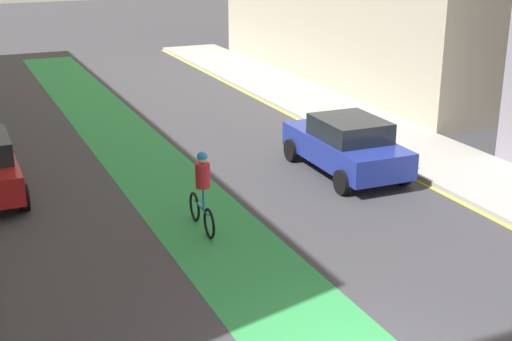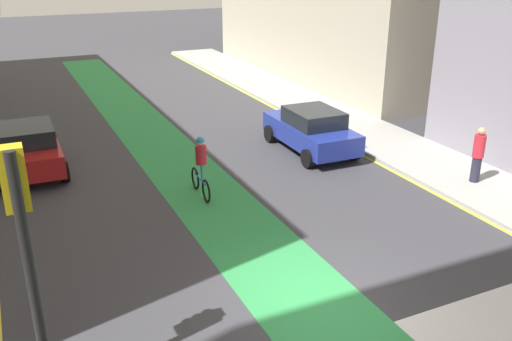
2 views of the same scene
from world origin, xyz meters
The scene contains 2 objects.
car_blue_right_far centered at (4.55, 8.21, 0.80)m, with size 2.08×4.23×1.57m.
cyclist_in_lane centered at (-0.36, 6.10, 0.97)m, with size 0.32×1.73×1.86m.
Camera 1 is at (-5.20, -7.63, 6.39)m, focal length 49.88 mm.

